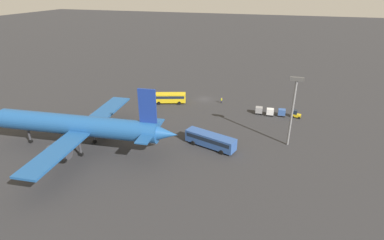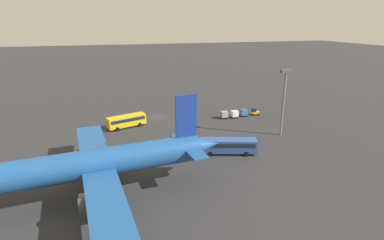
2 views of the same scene
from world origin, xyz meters
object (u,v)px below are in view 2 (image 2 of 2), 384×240
at_px(cargo_cart_grey, 224,114).
at_px(shuttle_bus_far, 228,145).
at_px(airplane, 89,165).
at_px(shuttle_bus_near, 126,120).
at_px(worker_person, 179,114).
at_px(cargo_cart_white, 235,114).
at_px(cargo_cart_blue, 243,112).
at_px(baggage_tug, 255,112).

bearing_deg(cargo_cart_grey, shuttle_bus_far, 69.36).
bearing_deg(shuttle_bus_far, airplane, 36.19).
relative_size(shuttle_bus_near, cargo_cart_grey, 4.97).
bearing_deg(worker_person, cargo_cart_white, 159.92).
xyz_separation_m(airplane, cargo_cart_grey, (-35.38, -31.83, -4.51)).
relative_size(cargo_cart_blue, cargo_cart_grey, 1.00).
bearing_deg(shuttle_bus_far, worker_person, -65.86).
bearing_deg(worker_person, baggage_tug, 168.12).
height_order(airplane, cargo_cart_blue, airplane).
bearing_deg(shuttle_bus_far, cargo_cart_white, -100.58).
distance_m(shuttle_bus_near, cargo_cart_white, 30.41).
xyz_separation_m(cargo_cart_blue, cargo_cart_white, (3.10, 0.57, 0.00)).
bearing_deg(cargo_cart_blue, cargo_cart_grey, 2.23).
relative_size(worker_person, cargo_cart_blue, 0.83).
xyz_separation_m(airplane, shuttle_bus_near, (-8.09, -32.15, -3.82)).
bearing_deg(shuttle_bus_near, cargo_cart_blue, 161.82).
relative_size(airplane, worker_person, 25.55).
distance_m(shuttle_bus_near, cargo_cart_blue, 33.50).
height_order(worker_person, cargo_cart_white, cargo_cart_white).
height_order(airplane, shuttle_bus_far, airplane).
distance_m(cargo_cart_blue, cargo_cart_grey, 6.21).
relative_size(airplane, cargo_cart_white, 21.27).
bearing_deg(cargo_cart_grey, worker_person, -23.41).
bearing_deg(shuttle_bus_far, cargo_cart_grey, -93.63).
bearing_deg(shuttle_bus_near, shuttle_bus_far, 111.52).
bearing_deg(cargo_cart_blue, airplane, 37.64).
bearing_deg(cargo_cart_blue, shuttle_bus_far, 57.13).
bearing_deg(baggage_tug, cargo_cart_blue, 10.34).
bearing_deg(airplane, cargo_cart_grey, -143.64).
relative_size(airplane, cargo_cart_grey, 21.27).
bearing_deg(cargo_cart_white, shuttle_bus_far, 62.41).
relative_size(worker_person, cargo_cart_grey, 0.83).
distance_m(airplane, baggage_tug, 55.95).
height_order(airplane, worker_person, airplane).
height_order(airplane, shuttle_bus_near, airplane).
xyz_separation_m(airplane, cargo_cart_blue, (-41.59, -32.07, -4.51)).
height_order(shuttle_bus_far, cargo_cart_white, shuttle_bus_far).
bearing_deg(cargo_cart_grey, baggage_tug, -176.87).
bearing_deg(cargo_cart_blue, baggage_tug, -175.41).
bearing_deg(airplane, shuttle_bus_near, -109.74).
bearing_deg(cargo_cart_grey, cargo_cart_white, 173.92).
bearing_deg(baggage_tug, cargo_cart_white, 12.99).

